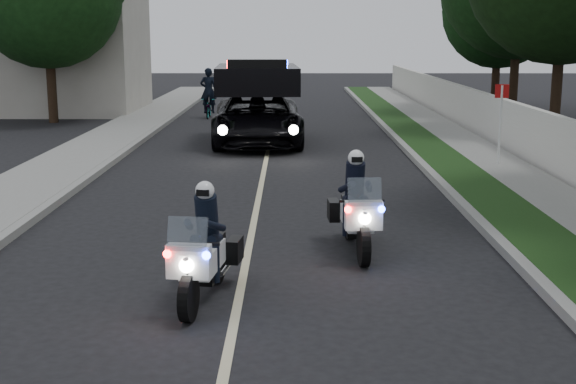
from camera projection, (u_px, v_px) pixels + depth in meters
name	position (u px, v px, depth m)	size (l,w,h in m)	color
ground	(231.00, 339.00, 8.80)	(120.00, 120.00, 0.00)	black
curb_right	(432.00, 175.00, 18.56)	(0.20, 60.00, 0.15)	gray
grass_verge	(461.00, 175.00, 18.56)	(1.20, 60.00, 0.16)	#193814
sidewalk_right	(515.00, 175.00, 18.55)	(1.40, 60.00, 0.16)	gray
property_wall	(559.00, 148.00, 18.41)	(0.22, 60.00, 1.50)	beige
curb_left	(93.00, 175.00, 18.59)	(0.20, 60.00, 0.15)	gray
sidewalk_left	(47.00, 175.00, 18.60)	(2.00, 60.00, 0.16)	gray
building_far	(46.00, 32.00, 33.59)	(8.00, 6.00, 7.00)	#A8A396
lane_marking	(262.00, 178.00, 18.59)	(0.12, 50.00, 0.01)	#BFB78C
police_moto_left	(205.00, 300.00, 10.12)	(0.64, 1.84, 1.57)	silver
police_moto_right	(356.00, 251.00, 12.37)	(0.67, 1.92, 1.63)	white
police_suv	(258.00, 143.00, 24.43)	(2.72, 5.88, 2.86)	black
bicycle	(209.00, 118.00, 31.81)	(0.55, 1.57, 0.82)	black
cyclist	(209.00, 118.00, 31.81)	(0.67, 0.44, 1.85)	black
sign_post	(498.00, 169.00, 19.78)	(0.35, 0.35, 2.24)	#BA0D28
tree_right_c	(553.00, 134.00, 26.61)	(6.57, 6.57, 10.95)	black
tree_right_d	(512.00, 116.00, 32.51)	(6.54, 6.54, 10.89)	#143712
tree_right_e	(494.00, 109.00, 35.61)	(5.12, 5.12, 8.54)	#113510
tree_left_near	(54.00, 122.00, 30.19)	(5.78, 5.78, 9.63)	#143913
tree_left_far	(83.00, 107.00, 36.56)	(6.19, 6.19, 10.31)	black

